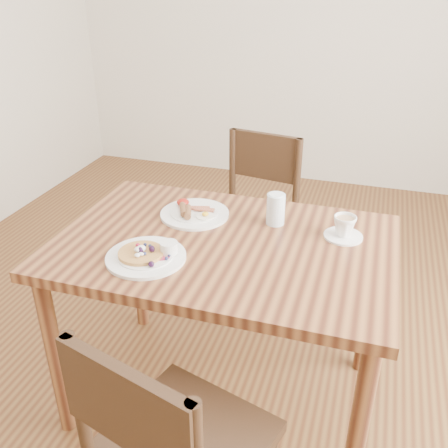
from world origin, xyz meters
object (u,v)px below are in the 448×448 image
(dining_table, at_px, (224,265))
(chair_near, at_px, (171,447))
(water_glass, at_px, (276,209))
(chair_far, at_px, (253,214))
(pancake_plate, at_px, (147,255))
(teacup_saucer, at_px, (344,228))
(breakfast_plate, at_px, (194,213))

(dining_table, xyz_separation_m, chair_near, (0.06, -0.67, -0.16))
(water_glass, bearing_deg, chair_far, 111.85)
(pancake_plate, bearing_deg, water_glass, 46.94)
(pancake_plate, xyz_separation_m, water_glass, (0.35, 0.38, 0.05))
(chair_near, height_order, water_glass, chair_near)
(pancake_plate, relative_size, teacup_saucer, 1.93)
(teacup_saucer, height_order, water_glass, water_glass)
(pancake_plate, height_order, breakfast_plate, pancake_plate)
(dining_table, bearing_deg, chair_near, -84.70)
(chair_near, distance_m, teacup_saucer, 0.94)
(teacup_saucer, bearing_deg, dining_table, -158.36)
(chair_near, distance_m, water_glass, 0.92)
(pancake_plate, height_order, water_glass, water_glass)
(teacup_saucer, distance_m, water_glass, 0.26)
(teacup_saucer, relative_size, water_glass, 1.17)
(pancake_plate, bearing_deg, teacup_saucer, 29.57)
(chair_far, height_order, pancake_plate, chair_far)
(chair_near, distance_m, pancake_plate, 0.61)
(breakfast_plate, bearing_deg, water_glass, 5.17)
(pancake_plate, distance_m, teacup_saucer, 0.71)
(chair_far, distance_m, breakfast_plate, 0.65)
(breakfast_plate, xyz_separation_m, teacup_saucer, (0.58, -0.00, 0.03))
(breakfast_plate, distance_m, water_glass, 0.33)
(dining_table, height_order, teacup_saucer, teacup_saucer)
(pancake_plate, bearing_deg, chair_near, -60.29)
(dining_table, xyz_separation_m, breakfast_plate, (-0.18, 0.16, 0.11))
(pancake_plate, xyz_separation_m, teacup_saucer, (0.61, 0.35, 0.02))
(teacup_saucer, bearing_deg, pancake_plate, -150.43)
(dining_table, relative_size, chair_near, 1.36)
(pancake_plate, relative_size, breakfast_plate, 1.00)
(breakfast_plate, relative_size, teacup_saucer, 1.93)
(chair_far, xyz_separation_m, pancake_plate, (-0.13, -0.93, 0.27))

